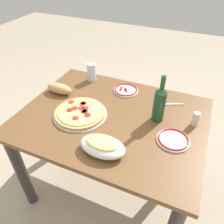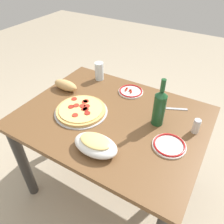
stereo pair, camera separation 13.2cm
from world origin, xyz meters
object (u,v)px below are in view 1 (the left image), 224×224
(pepperoni_pizza, at_px, (80,113))
(side_plate_far, at_px, (126,90))
(bread_loaf, at_px, (59,89))
(spice_shaker, at_px, (196,119))
(baked_pasta_dish, at_px, (103,145))
(dining_table, at_px, (112,131))
(wine_bottle, at_px, (159,103))
(side_plate_near, at_px, (173,140))
(water_glass, at_px, (92,72))

(pepperoni_pizza, distance_m, side_plate_far, 0.39)
(pepperoni_pizza, xyz_separation_m, bread_loaf, (0.25, -0.15, 0.02))
(side_plate_far, xyz_separation_m, spice_shaker, (-0.49, 0.18, 0.03))
(baked_pasta_dish, bearing_deg, dining_table, -76.12)
(side_plate_far, xyz_separation_m, bread_loaf, (0.41, 0.20, 0.03))
(wine_bottle, bearing_deg, spice_shaker, -170.25)
(wine_bottle, xyz_separation_m, bread_loaf, (0.69, -0.01, -0.08))
(wine_bottle, bearing_deg, pepperoni_pizza, 18.19)
(bread_loaf, bearing_deg, dining_table, 168.71)
(baked_pasta_dish, distance_m, wine_bottle, 0.41)
(side_plate_near, height_order, side_plate_far, side_plate_far)
(wine_bottle, height_order, side_plate_near, wine_bottle)
(dining_table, xyz_separation_m, baked_pasta_dish, (-0.07, 0.28, 0.17))
(side_plate_far, bearing_deg, bread_loaf, 26.24)
(dining_table, xyz_separation_m, bread_loaf, (0.43, -0.09, 0.16))
(dining_table, height_order, baked_pasta_dish, baked_pasta_dish)
(baked_pasta_dish, relative_size, wine_bottle, 0.82)
(water_glass, bearing_deg, dining_table, 132.89)
(baked_pasta_dish, height_order, wine_bottle, wine_bottle)
(pepperoni_pizza, xyz_separation_m, baked_pasta_dish, (-0.25, 0.21, 0.03))
(side_plate_near, xyz_separation_m, spice_shaker, (-0.09, -0.18, 0.03))
(baked_pasta_dish, xyz_separation_m, water_glass, (0.38, -0.61, 0.03))
(bread_loaf, height_order, spice_shaker, spice_shaker)
(dining_table, distance_m, bread_loaf, 0.47)
(baked_pasta_dish, relative_size, spice_shaker, 2.76)
(side_plate_far, distance_m, bread_loaf, 0.46)
(bread_loaf, distance_m, spice_shaker, 0.90)
(dining_table, bearing_deg, bread_loaf, -11.29)
(baked_pasta_dish, xyz_separation_m, side_plate_far, (0.09, -0.57, -0.03))
(water_glass, height_order, side_plate_near, water_glass)
(pepperoni_pizza, height_order, wine_bottle, wine_bottle)
(wine_bottle, xyz_separation_m, side_plate_far, (0.28, -0.21, -0.11))
(side_plate_far, height_order, spice_shaker, spice_shaker)
(side_plate_near, bearing_deg, side_plate_far, -41.35)
(side_plate_near, relative_size, bread_loaf, 0.93)
(bread_loaf, bearing_deg, side_plate_near, 169.59)
(pepperoni_pizza, relative_size, baked_pasta_dish, 1.38)
(side_plate_far, bearing_deg, spice_shaker, 160.18)
(bread_loaf, bearing_deg, water_glass, -116.61)
(pepperoni_pizza, distance_m, bread_loaf, 0.29)
(side_plate_near, relative_size, spice_shaker, 2.03)
(dining_table, height_order, wine_bottle, wine_bottle)
(side_plate_far, bearing_deg, dining_table, 93.80)
(water_glass, relative_size, bread_loaf, 0.71)
(pepperoni_pizza, bearing_deg, spice_shaker, -164.45)
(baked_pasta_dish, xyz_separation_m, bread_loaf, (0.50, -0.36, -0.00))
(pepperoni_pizza, relative_size, wine_bottle, 1.13)
(water_glass, height_order, side_plate_far, water_glass)
(dining_table, relative_size, pepperoni_pizza, 3.37)
(side_plate_near, height_order, spice_shaker, spice_shaker)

